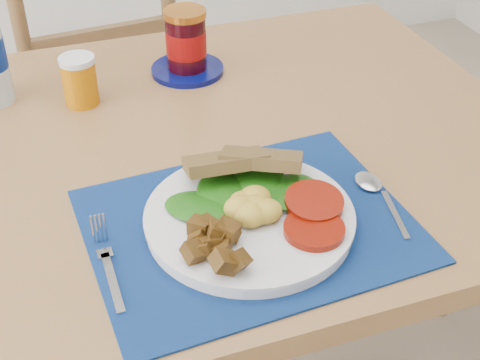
% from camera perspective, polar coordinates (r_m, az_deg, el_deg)
% --- Properties ---
extents(table, '(1.40, 0.90, 0.75)m').
position_cam_1_polar(table, '(1.17, -9.07, -1.03)').
color(table, brown).
rests_on(table, ground).
extents(chair_far, '(0.45, 0.43, 1.11)m').
position_cam_1_polar(chair_far, '(1.81, -12.22, 9.10)').
color(chair_far, brown).
rests_on(chair_far, ground).
extents(placemat, '(0.47, 0.38, 0.00)m').
position_cam_1_polar(placemat, '(0.95, 0.80, -3.87)').
color(placemat, black).
rests_on(placemat, table).
extents(breakfast_plate, '(0.29, 0.29, 0.07)m').
position_cam_1_polar(breakfast_plate, '(0.93, 0.56, -3.06)').
color(breakfast_plate, silver).
rests_on(breakfast_plate, placemat).
extents(fork, '(0.02, 0.16, 0.00)m').
position_cam_1_polar(fork, '(0.90, -11.23, -7.02)').
color(fork, '#B2B5BA').
rests_on(fork, placemat).
extents(spoon, '(0.04, 0.16, 0.00)m').
position_cam_1_polar(spoon, '(1.02, 11.59, -1.08)').
color(spoon, '#B2B5BA').
rests_on(spoon, placemat).
extents(juice_glass, '(0.06, 0.06, 0.09)m').
position_cam_1_polar(juice_glass, '(1.26, -13.51, 8.15)').
color(juice_glass, '#B86504').
rests_on(juice_glass, table).
extents(jam_on_saucer, '(0.14, 0.14, 0.13)m').
position_cam_1_polar(jam_on_saucer, '(1.33, -4.60, 11.37)').
color(jam_on_saucer, '#050B50').
rests_on(jam_on_saucer, table).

